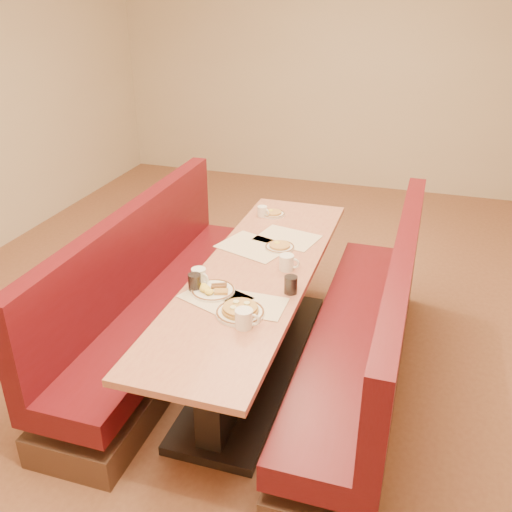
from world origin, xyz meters
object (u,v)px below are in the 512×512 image
(diner_table, at_px, (256,321))
(coffee_mug_d, at_px, (263,211))
(booth_right, at_px, (367,342))
(pancake_plate, at_px, (240,311))
(coffee_mug_b, at_px, (199,276))
(coffee_mug_c, at_px, (287,262))
(coffee_mug_a, at_px, (245,318))
(soda_tumbler_mid, at_px, (291,285))
(soda_tumbler_near, at_px, (195,282))
(booth_left, at_px, (156,305))
(eggs_plate, at_px, (213,290))

(diner_table, xyz_separation_m, coffee_mug_d, (-0.22, 0.88, 0.42))
(booth_right, height_order, pancake_plate, booth_right)
(coffee_mug_b, height_order, coffee_mug_c, coffee_mug_c)
(diner_table, height_order, coffee_mug_b, coffee_mug_b)
(coffee_mug_a, bearing_deg, soda_tumbler_mid, 69.08)
(soda_tumbler_near, relative_size, soda_tumbler_mid, 0.98)
(booth_left, distance_m, coffee_mug_b, 0.68)
(booth_left, height_order, coffee_mug_d, booth_left)
(coffee_mug_b, height_order, soda_tumbler_near, soda_tumbler_near)
(booth_left, height_order, eggs_plate, booth_left)
(pancake_plate, relative_size, coffee_mug_a, 1.98)
(coffee_mug_b, xyz_separation_m, soda_tumbler_mid, (0.56, 0.05, 0.00))
(booth_left, bearing_deg, booth_right, 0.00)
(booth_right, bearing_deg, coffee_mug_c, 172.38)
(booth_left, distance_m, pancake_plate, 1.04)
(booth_right, height_order, eggs_plate, booth_right)
(diner_table, relative_size, coffee_mug_a, 18.24)
(booth_left, bearing_deg, coffee_mug_d, 59.94)
(eggs_plate, xyz_separation_m, coffee_mug_c, (0.34, 0.41, 0.04))
(coffee_mug_b, relative_size, soda_tumbler_near, 1.15)
(coffee_mug_d, relative_size, soda_tumbler_near, 0.98)
(diner_table, distance_m, soda_tumbler_mid, 0.55)
(eggs_plate, distance_m, soda_tumbler_near, 0.12)
(booth_left, distance_m, booth_right, 1.46)
(coffee_mug_c, bearing_deg, soda_tumbler_near, -137.82)
(coffee_mug_d, height_order, soda_tumbler_near, soda_tumbler_near)
(diner_table, distance_m, pancake_plate, 0.66)
(soda_tumbler_mid, bearing_deg, booth_right, 24.47)
(coffee_mug_b, relative_size, coffee_mug_c, 0.92)
(diner_table, xyz_separation_m, coffee_mug_a, (0.14, -0.63, 0.43))
(soda_tumbler_mid, bearing_deg, coffee_mug_c, 108.83)
(booth_left, relative_size, pancake_plate, 9.21)
(pancake_plate, xyz_separation_m, soda_tumbler_near, (-0.34, 0.17, 0.03))
(coffee_mug_a, xyz_separation_m, coffee_mug_d, (-0.36, 1.51, -0.01))
(eggs_plate, height_order, coffee_mug_a, coffee_mug_a)
(pancake_plate, bearing_deg, coffee_mug_d, 102.04)
(coffee_mug_a, relative_size, soda_tumbler_near, 1.29)
(booth_right, xyz_separation_m, soda_tumbler_near, (-1.00, -0.35, 0.44))
(pancake_plate, xyz_separation_m, soda_tumbler_mid, (0.21, 0.31, 0.03))
(booth_left, relative_size, coffee_mug_a, 18.24)
(coffee_mug_d, bearing_deg, coffee_mug_a, -55.66)
(eggs_plate, height_order, coffee_mug_c, coffee_mug_c)
(coffee_mug_d, bearing_deg, eggs_plate, -66.13)
(soda_tumbler_mid, bearing_deg, diner_table, 143.68)
(diner_table, xyz_separation_m, coffee_mug_b, (-0.28, -0.26, 0.42))
(eggs_plate, xyz_separation_m, coffee_mug_b, (-0.12, 0.08, 0.03))
(coffee_mug_c, bearing_deg, booth_left, -176.11)
(coffee_mug_c, distance_m, soda_tumbler_near, 0.62)
(booth_left, height_order, coffee_mug_c, booth_left)
(pancake_plate, relative_size, coffee_mug_c, 2.05)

